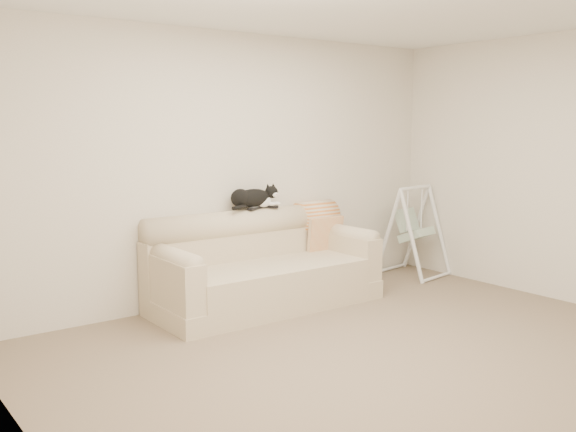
% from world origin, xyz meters
% --- Properties ---
extents(ground_plane, '(5.00, 5.00, 0.00)m').
position_xyz_m(ground_plane, '(0.00, 0.00, 0.00)').
color(ground_plane, brown).
rests_on(ground_plane, ground).
extents(room_shell, '(5.04, 4.04, 2.60)m').
position_xyz_m(room_shell, '(0.00, 0.00, 1.53)').
color(room_shell, beige).
rests_on(room_shell, ground).
extents(sofa, '(2.20, 0.93, 0.90)m').
position_xyz_m(sofa, '(0.05, 1.62, 0.35)').
color(sofa, tan).
rests_on(sofa, ground).
extents(remote_a, '(0.18, 0.12, 0.03)m').
position_xyz_m(remote_a, '(0.12, 1.84, 0.91)').
color(remote_a, black).
rests_on(remote_a, sofa).
extents(remote_b, '(0.16, 0.15, 0.02)m').
position_xyz_m(remote_b, '(0.31, 1.85, 0.91)').
color(remote_b, black).
rests_on(remote_b, sofa).
extents(tuxedo_cat, '(0.60, 0.26, 0.24)m').
position_xyz_m(tuxedo_cat, '(0.11, 1.86, 1.01)').
color(tuxedo_cat, black).
rests_on(tuxedo_cat, sofa).
extents(throw_blanket, '(0.43, 0.38, 0.58)m').
position_xyz_m(throw_blanket, '(0.91, 1.84, 0.72)').
color(throw_blanket, orange).
rests_on(throw_blanket, sofa).
extents(baby_swing, '(0.73, 0.76, 1.04)m').
position_xyz_m(baby_swing, '(2.15, 1.61, 0.51)').
color(baby_swing, white).
rests_on(baby_swing, ground).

